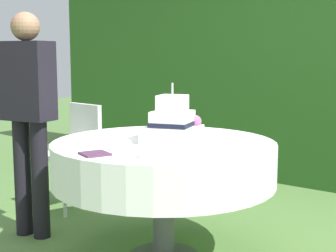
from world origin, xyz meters
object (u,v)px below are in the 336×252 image
(serving_plate_left, at_px, (108,141))
(standing_person, at_px, (29,109))
(serving_plate_right, at_px, (213,132))
(cake_table, at_px, (164,162))
(serving_plate_near, at_px, (120,148))
(serving_plate_far, at_px, (148,156))
(wedding_cake, at_px, (173,125))
(napkin_stack, at_px, (95,154))
(garden_chair, at_px, (76,146))

(serving_plate_left, bearing_deg, standing_person, -177.21)
(serving_plate_right, bearing_deg, cake_table, -97.68)
(serving_plate_near, bearing_deg, serving_plate_far, -15.60)
(wedding_cake, relative_size, napkin_stack, 2.85)
(serving_plate_far, distance_m, garden_chair, 1.74)
(serving_plate_right, bearing_deg, serving_plate_far, -79.63)
(serving_plate_right, xyz_separation_m, napkin_stack, (-0.10, -1.03, 0.00))
(serving_plate_left, height_order, garden_chair, garden_chair)
(wedding_cake, height_order, serving_plate_far, wedding_cake)
(standing_person, bearing_deg, wedding_cake, 13.98)
(serving_plate_right, xyz_separation_m, garden_chair, (-1.34, -0.05, -0.23))
(standing_person, bearing_deg, serving_plate_left, 2.79)
(wedding_cake, distance_m, serving_plate_far, 0.48)
(serving_plate_near, xyz_separation_m, garden_chair, (-1.23, 0.77, -0.23))
(serving_plate_far, relative_size, napkin_stack, 0.82)
(serving_plate_left, bearing_deg, garden_chair, 147.64)
(serving_plate_left, distance_m, garden_chair, 1.21)
(cake_table, xyz_separation_m, standing_person, (-1.01, -0.25, 0.29))
(serving_plate_right, distance_m, napkin_stack, 1.04)
(wedding_cake, xyz_separation_m, serving_plate_far, (0.17, -0.44, -0.10))
(serving_plate_left, bearing_deg, napkin_stack, -55.42)
(serving_plate_far, xyz_separation_m, napkin_stack, (-0.26, -0.13, 0.00))
(serving_plate_near, height_order, standing_person, standing_person)
(garden_chair, bearing_deg, wedding_cake, -16.78)
(cake_table, xyz_separation_m, napkin_stack, (-0.03, -0.56, 0.14))
(wedding_cake, bearing_deg, cake_table, -168.09)
(garden_chair, bearing_deg, serving_plate_near, -32.05)
(cake_table, xyz_separation_m, garden_chair, (-1.27, 0.42, -0.10))
(serving_plate_near, xyz_separation_m, serving_plate_left, (-0.23, 0.14, 0.00))
(serving_plate_near, height_order, napkin_stack, same)
(serving_plate_far, height_order, serving_plate_left, same)
(serving_plate_near, xyz_separation_m, serving_plate_far, (0.27, -0.08, 0.00))
(standing_person, bearing_deg, garden_chair, 111.30)
(wedding_cake, relative_size, garden_chair, 0.45)
(cake_table, xyz_separation_m, serving_plate_far, (0.23, -0.43, 0.14))
(serving_plate_far, relative_size, standing_person, 0.07)
(serving_plate_left, relative_size, napkin_stack, 0.97)
(serving_plate_far, relative_size, serving_plate_right, 0.91)
(serving_plate_near, height_order, garden_chair, garden_chair)
(wedding_cake, distance_m, serving_plate_left, 0.42)
(cake_table, bearing_deg, serving_plate_near, -96.97)
(napkin_stack, bearing_deg, serving_plate_right, 84.56)
(wedding_cake, bearing_deg, serving_plate_near, -105.99)
(napkin_stack, bearing_deg, serving_plate_far, 26.81)
(serving_plate_near, height_order, serving_plate_right, same)
(napkin_stack, bearing_deg, serving_plate_left, 124.58)
(serving_plate_near, distance_m, napkin_stack, 0.21)
(serving_plate_near, relative_size, serving_plate_far, 1.27)
(cake_table, relative_size, wedding_cake, 3.48)
(napkin_stack, relative_size, standing_person, 0.09)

